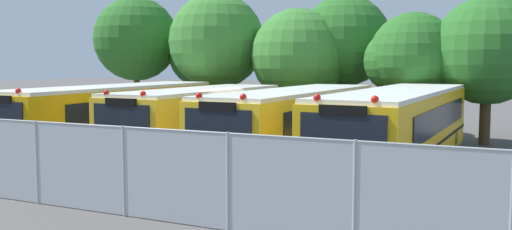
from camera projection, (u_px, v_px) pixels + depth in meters
ground_plane at (243, 159)px, 20.39m from camera, size 160.00×160.00×0.00m
school_bus_0 at (114, 114)px, 22.58m from camera, size 2.61×11.23×2.66m
school_bus_1 at (200, 118)px, 21.18m from camera, size 2.64×9.22×2.60m
school_bus_2 at (295, 122)px, 19.58m from camera, size 2.73×10.75×2.65m
school_bus_3 at (399, 127)px, 17.88m from camera, size 2.79×11.59×2.72m
tree_0 at (134, 40)px, 31.94m from camera, size 4.70×4.70×7.11m
tree_1 at (204, 53)px, 31.92m from camera, size 3.88×3.88×5.88m
tree_2 at (215, 40)px, 29.17m from camera, size 4.92×4.92×6.99m
tree_3 at (298, 56)px, 27.40m from camera, size 4.58×4.58×6.05m
tree_4 at (343, 41)px, 27.87m from camera, size 4.45×4.45×6.73m
tree_5 at (408, 57)px, 24.72m from camera, size 4.02×3.79×5.62m
tree_6 at (487, 50)px, 23.43m from camera, size 4.48×4.48×6.17m
chainlink_fence at (79, 165)px, 13.25m from camera, size 18.51×0.07×2.05m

